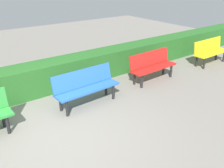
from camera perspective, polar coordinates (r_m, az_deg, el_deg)
The scene contains 5 objects.
ground_plane at distance 5.09m, azimuth -12.55°, elevation -11.59°, with size 22.27×22.27×0.00m, color gray.
bench_yellow at distance 9.34m, azimuth 21.93°, elevation 7.28°, with size 1.53×0.47×0.86m.
bench_red at distance 7.36m, azimuth 9.36°, elevation 4.46°, with size 1.59×0.52×0.86m.
bench_blue at distance 5.91m, azimuth -6.12°, elevation -0.37°, with size 1.65×0.53×0.86m.
hedge_row at distance 7.01m, azimuth -11.79°, elevation 2.50°, with size 18.27×0.73×0.79m, color #266023.
Camera 1 is at (1.53, 3.87, 2.93)m, focal length 39.14 mm.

